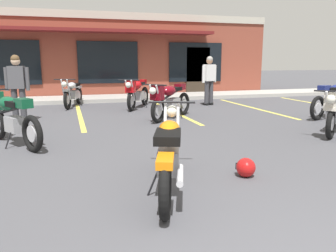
{
  "coord_description": "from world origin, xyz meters",
  "views": [
    {
      "loc": [
        -1.69,
        -1.18,
        1.54
      ],
      "look_at": [
        -0.23,
        3.68,
        0.55
      ],
      "focal_mm": 36.1,
      "sensor_mm": 36.0,
      "label": 1
    }
  ],
  "objects": [
    {
      "name": "person_by_back_row",
      "position": [
        -2.88,
        8.05,
        0.95
      ],
      "size": [
        0.61,
        0.33,
        1.68
      ],
      "color": "black",
      "rests_on": "ground_plane"
    },
    {
      "name": "ground_plane",
      "position": [
        0.0,
        3.92,
        0.0
      ],
      "size": [
        80.0,
        80.0,
        0.0
      ],
      "primitive_type": "plane",
      "color": "#47474C"
    },
    {
      "name": "painted_stall_lines",
      "position": [
        0.0,
        8.57,
        0.0
      ],
      "size": [
        13.93,
        4.8,
        0.01
      ],
      "color": "#DBCC4C",
      "rests_on": "ground_plane"
    },
    {
      "name": "motorcycle_black_cruiser",
      "position": [
        0.48,
        9.51,
        0.53
      ],
      "size": [
        1.29,
        1.9,
        0.98
      ],
      "color": "black",
      "rests_on": "ground_plane"
    },
    {
      "name": "motorcycle_red_sportbike",
      "position": [
        -1.51,
        10.56,
        0.46
      ],
      "size": [
        0.91,
        2.06,
        0.98
      ],
      "color": "black",
      "rests_on": "ground_plane"
    },
    {
      "name": "motorcycle_foreground_classic",
      "position": [
        -0.57,
        2.5,
        0.46
      ],
      "size": [
        1.01,
        2.03,
        0.98
      ],
      "color": "black",
      "rests_on": "ground_plane"
    },
    {
      "name": "brick_storefront_building",
      "position": [
        0.0,
        15.96,
        1.74
      ],
      "size": [
        14.43,
        6.66,
        3.47
      ],
      "color": "brown",
      "rests_on": "ground_plane"
    },
    {
      "name": "motorcycle_green_cafe_racer",
      "position": [
        -2.72,
        5.53,
        0.53
      ],
      "size": [
        1.34,
        1.87,
        0.98
      ],
      "color": "black",
      "rests_on": "ground_plane"
    },
    {
      "name": "motorcycle_orange_scrambler",
      "position": [
        5.3,
        6.31,
        0.53
      ],
      "size": [
        2.02,
        1.05,
        0.98
      ],
      "color": "black",
      "rests_on": "ground_plane"
    },
    {
      "name": "person_in_black_shirt",
      "position": [
        3.02,
        9.62,
        0.95
      ],
      "size": [
        0.6,
        0.36,
        1.68
      ],
      "color": "black",
      "rests_on": "ground_plane"
    },
    {
      "name": "helmet_on_pavement",
      "position": [
        0.55,
        2.67,
        0.13
      ],
      "size": [
        0.26,
        0.26,
        0.26
      ],
      "color": "#B71414",
      "rests_on": "ground_plane"
    },
    {
      "name": "sidewalk_kerb",
      "position": [
        0.0,
        12.17,
        0.07
      ],
      "size": [
        22.0,
        1.8,
        0.14
      ],
      "primitive_type": "cube",
      "color": "#A8A59E",
      "rests_on": "ground_plane"
    },
    {
      "name": "motorcycle_blue_standard",
      "position": [
        0.89,
        7.27,
        0.53
      ],
      "size": [
        1.66,
        1.65,
        0.98
      ],
      "color": "black",
      "rests_on": "ground_plane"
    }
  ]
}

